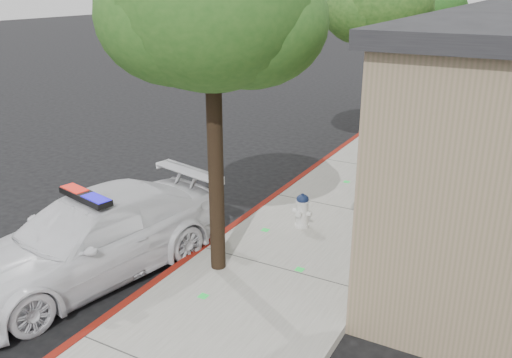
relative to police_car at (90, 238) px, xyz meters
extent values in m
plane|color=black|center=(1.17, 1.52, -0.70)|extent=(120.00, 120.00, 0.00)
cube|color=gray|center=(2.77, 4.52, -0.63)|extent=(3.20, 60.00, 0.15)
cube|color=maroon|center=(1.23, 4.52, -0.62)|extent=(0.14, 60.00, 0.16)
cube|color=black|center=(4.34, 2.52, 1.25)|extent=(0.08, 1.48, 1.68)
cube|color=black|center=(4.34, 5.52, 1.25)|extent=(0.08, 1.48, 1.68)
cube|color=black|center=(4.34, 8.52, 1.25)|extent=(0.08, 1.48, 1.68)
cube|color=black|center=(4.34, 11.52, 1.25)|extent=(0.08, 1.48, 1.68)
cube|color=black|center=(4.34, 14.52, 1.25)|extent=(0.08, 1.48, 1.68)
cube|color=black|center=(4.34, 17.52, 1.25)|extent=(0.08, 1.48, 1.68)
cube|color=black|center=(4.34, 20.52, 1.25)|extent=(0.08, 1.48, 1.68)
imported|color=white|center=(0.00, 0.00, 0.00)|extent=(2.99, 5.15, 1.40)
cube|color=black|center=(0.00, 0.00, 0.76)|extent=(1.23, 0.54, 0.10)
cube|color=red|center=(-0.31, 0.07, 0.76)|extent=(0.56, 0.35, 0.11)
cube|color=#170DDF|center=(0.31, -0.07, 0.76)|extent=(0.56, 0.35, 0.11)
cylinder|color=silver|center=(2.47, 3.22, -0.53)|extent=(0.29, 0.29, 0.05)
cylinder|color=silver|center=(2.47, 3.22, -0.27)|extent=(0.24, 0.24, 0.47)
cylinder|color=silver|center=(2.47, 3.22, -0.01)|extent=(0.27, 0.27, 0.03)
ellipsoid|color=#101B3A|center=(2.47, 3.22, 0.04)|extent=(0.25, 0.25, 0.19)
cylinder|color=#101B3A|center=(2.47, 3.22, 0.12)|extent=(0.06, 0.06, 0.05)
cylinder|color=silver|center=(2.32, 3.22, -0.25)|extent=(0.10, 0.10, 0.09)
cylinder|color=silver|center=(2.61, 3.22, -0.25)|extent=(0.10, 0.10, 0.09)
cylinder|color=silver|center=(2.47, 3.07, -0.23)|extent=(0.12, 0.10, 0.12)
cylinder|color=black|center=(1.87, 1.05, 1.19)|extent=(0.25, 0.25, 3.48)
ellipsoid|color=#26561B|center=(1.87, 1.05, 3.79)|extent=(3.09, 3.09, 2.63)
ellipsoid|color=#26561B|center=(2.35, 1.35, 3.50)|extent=(2.32, 2.32, 1.97)
ellipsoid|color=#26561B|center=(1.49, 0.75, 3.60)|extent=(2.42, 2.42, 2.05)
cylinder|color=black|center=(2.15, 8.37, 1.13)|extent=(0.24, 0.24, 3.36)
ellipsoid|color=#1E4716|center=(2.15, 8.37, 3.62)|extent=(2.82, 2.82, 2.39)
ellipsoid|color=#1E4716|center=(2.36, 8.77, 3.35)|extent=(2.27, 2.27, 1.93)
ellipsoid|color=#1E4716|center=(1.90, 8.05, 3.44)|extent=(2.18, 2.18, 1.85)
cylinder|color=black|center=(2.16, 13.74, 1.04)|extent=(0.24, 0.24, 3.18)
ellipsoid|color=#1F5D1D|center=(2.16, 13.74, 3.44)|extent=(2.73, 2.73, 2.32)
ellipsoid|color=#1F5D1D|center=(2.51, 14.08, 3.17)|extent=(2.09, 2.09, 1.78)
ellipsoid|color=#1F5D1D|center=(2.01, 13.39, 3.26)|extent=(2.18, 2.18, 1.85)
camera|label=1|loc=(6.36, -5.76, 4.04)|focal=37.55mm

